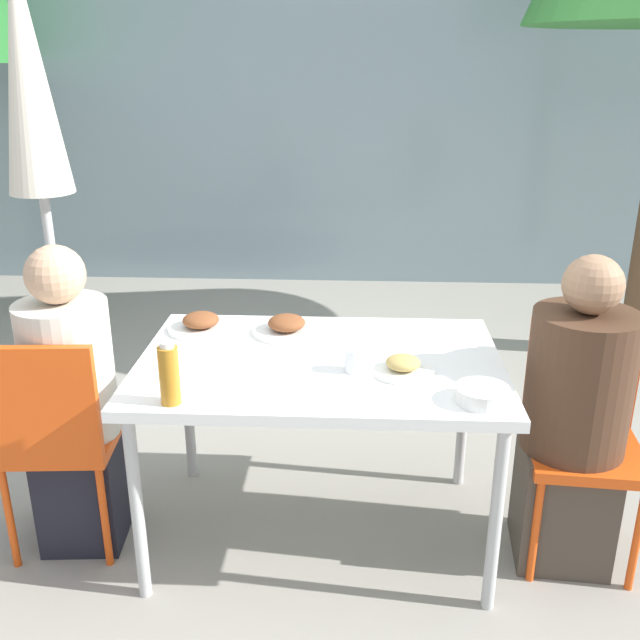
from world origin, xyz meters
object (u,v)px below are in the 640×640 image
Objects in this scene: chair_right at (582,422)px; bottle at (169,374)px; person_right at (573,425)px; closed_umbrella at (31,106)px; salad_bowl at (482,395)px; drinking_cup at (354,360)px; chair_left at (54,429)px; person_left at (73,409)px.

chair_right is 4.24× the size of bottle.
chair_right is 0.10m from person_right.
closed_umbrella is 13.14× the size of salad_bowl.
salad_bowl is at bearing -27.73° from drinking_cup.
person_right is 0.52× the size of closed_umbrella.
chair_left is at bearing 173.79° from salad_bowl.
person_right reaches higher than drinking_cup.
person_left is 1.81m from person_right.
drinking_cup is 0.46m from salad_bowl.
drinking_cup is (0.57, 0.27, -0.06)m from bottle.
chair_right is at bearing -18.16° from closed_umbrella.
person_right is 6.85× the size of salad_bowl.
closed_umbrella reaches higher than chair_right.
person_right reaches higher than chair_right.
drinking_cup is 0.49× the size of salad_bowl.
chair_left is 0.63m from bottle.
person_left is 0.52× the size of closed_umbrella.
salad_bowl is (0.40, -0.21, -0.02)m from drinking_cup.
person_right is at bearing 12.14° from bottle.
chair_right is at bearing 14.57° from bottle.
bottle is at bearing -53.44° from closed_umbrella.
person_left reaches higher than drinking_cup.
drinking_cup is (1.07, 0.05, 0.27)m from chair_left.
chair_left and chair_right have the same top height.
person_left is 1.33× the size of chair_right.
closed_umbrella reaches higher than bottle.
closed_umbrella is at bearing 149.85° from salad_bowl.
chair_right is (1.91, 0.15, 0.00)m from chair_left.
chair_right is at bearing 35.69° from salad_bowl.
drinking_cup reaches higher than salad_bowl.
chair_left is at bearing -122.02° from person_left.
chair_right is 0.75× the size of person_right.
person_right is 0.82m from drinking_cup.
person_left is at bearing 57.98° from chair_left.
chair_right is at bearing -2.30° from person_left.
chair_left is at bearing -177.22° from drinking_cup.
chair_right reaches higher than salad_bowl.
chair_right is 2.57m from closed_umbrella.
drinking_cup is at bearing -6.11° from person_left.
salad_bowl is at bearing 3.28° from bottle.
person_left reaches higher than chair_left.
person_right is at bearing -20.38° from closed_umbrella.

